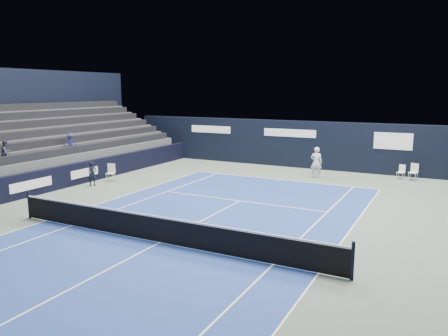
% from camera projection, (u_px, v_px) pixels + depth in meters
% --- Properties ---
extents(ground, '(48.00, 48.00, 0.00)m').
position_uv_depth(ground, '(190.00, 227.00, 16.56)').
color(ground, '#556559').
rests_on(ground, ground).
extents(court_surface, '(10.97, 23.77, 0.01)m').
position_uv_depth(court_surface, '(159.00, 243.00, 14.81)').
color(court_surface, navy).
rests_on(court_surface, ground).
extents(folding_chair_back_a, '(0.46, 0.48, 0.84)m').
position_uv_depth(folding_chair_back_a, '(402.00, 169.00, 25.39)').
color(folding_chair_back_a, silver).
rests_on(folding_chair_back_a, ground).
extents(folding_chair_back_b, '(0.53, 0.51, 0.98)m').
position_uv_depth(folding_chair_back_b, '(414.00, 171.00, 24.98)').
color(folding_chair_back_b, silver).
rests_on(folding_chair_back_b, ground).
extents(line_judge_chair, '(0.57, 0.56, 1.00)m').
position_uv_depth(line_judge_chair, '(111.00, 171.00, 24.75)').
color(line_judge_chair, silver).
rests_on(line_judge_chair, ground).
extents(line_judge, '(0.45, 0.56, 1.33)m').
position_uv_depth(line_judge, '(92.00, 174.00, 23.54)').
color(line_judge, black).
rests_on(line_judge, ground).
extents(court_markings, '(11.03, 23.83, 0.00)m').
position_uv_depth(court_markings, '(159.00, 243.00, 14.81)').
color(court_markings, white).
rests_on(court_markings, court_surface).
extents(tennis_net, '(12.90, 0.10, 1.10)m').
position_uv_depth(tennis_net, '(159.00, 229.00, 14.72)').
color(tennis_net, black).
rests_on(tennis_net, ground).
extents(back_sponsor_wall, '(26.00, 0.63, 3.10)m').
position_uv_depth(back_sponsor_wall, '(305.00, 144.00, 28.96)').
color(back_sponsor_wall, black).
rests_on(back_sponsor_wall, ground).
extents(side_barrier_left, '(0.33, 22.00, 1.20)m').
position_uv_depth(side_barrier_left, '(82.00, 172.00, 24.22)').
color(side_barrier_left, black).
rests_on(side_barrier_left, ground).
extents(spectator_stand, '(6.00, 18.00, 6.40)m').
position_uv_depth(spectator_stand, '(47.00, 143.00, 26.58)').
color(spectator_stand, '#4C4C4E').
rests_on(spectator_stand, ground).
extents(tennis_player, '(0.74, 0.89, 1.83)m').
position_uv_depth(tennis_player, '(316.00, 162.00, 25.70)').
color(tennis_player, white).
rests_on(tennis_player, ground).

